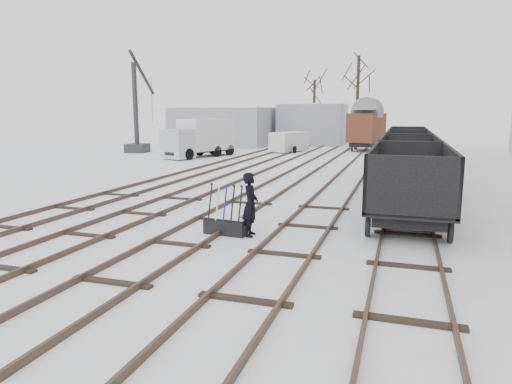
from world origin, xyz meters
TOP-DOWN VIEW (x-y plane):
  - ground at (0.00, 0.00)m, footprint 120.00×120.00m
  - tracks at (-0.00, 13.67)m, footprint 13.90×52.00m
  - shed_left at (-13.00, 36.00)m, footprint 10.00×8.00m
  - shed_right at (-4.00, 40.00)m, footprint 7.00×6.00m
  - ground_frame at (0.85, 1.41)m, footprint 1.34×0.56m
  - worker at (1.60, 1.51)m, footprint 0.56×0.75m
  - freight_wagon_a at (6.00, 4.48)m, footprint 2.44×6.11m
  - freight_wagon_b at (6.00, 10.88)m, footprint 2.44×6.11m
  - freight_wagon_c at (6.00, 17.28)m, footprint 2.44×6.11m
  - freight_wagon_d at (6.00, 23.68)m, footprint 2.44×6.11m
  - box_van_wagon at (2.37, 33.33)m, footprint 3.59×5.45m
  - lorry at (-9.86, 22.82)m, footprint 3.62×7.01m
  - panel_van at (-4.18, 29.71)m, footprint 3.04×4.41m
  - crane at (-17.00, 25.08)m, footprint 2.01×5.26m
  - tree_far_left at (-3.68, 38.75)m, footprint 0.30×0.30m
  - tree_far_right at (1.32, 34.32)m, footprint 0.30×0.30m

SIDE VIEW (x-z plane):
  - ground at x=0.00m, z-range 0.00..0.00m
  - tracks at x=0.00m, z-range -0.01..0.16m
  - ground_frame at x=0.85m, z-range -0.46..1.03m
  - panel_van at x=-4.18m, z-range 0.04..1.82m
  - worker at x=1.60m, z-range 0.00..1.88m
  - freight_wagon_a at x=6.00m, z-range -0.29..2.20m
  - freight_wagon_b at x=6.00m, z-range -0.29..2.20m
  - freight_wagon_c at x=6.00m, z-range -0.29..2.20m
  - freight_wagon_d at x=6.00m, z-range -0.29..2.20m
  - lorry at x=-9.86m, z-range 0.05..3.09m
  - shed_left at x=-13.00m, z-range 0.00..4.10m
  - box_van_wagon at x=2.37m, z-range 0.32..4.15m
  - shed_right at x=-4.00m, z-range 0.00..4.50m
  - crane at x=-17.00m, z-range -2.10..6.77m
  - tree_far_left at x=-3.68m, z-range 0.00..7.01m
  - tree_far_right at x=1.32m, z-range 0.00..8.83m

